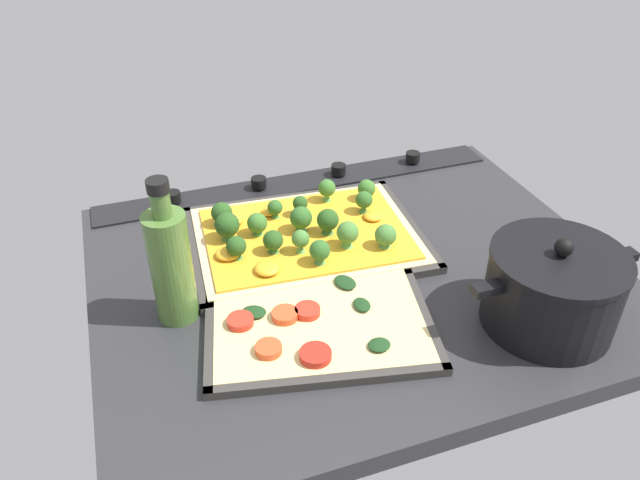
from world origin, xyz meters
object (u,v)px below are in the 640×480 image
Objects in this scene: broccoli_pizza at (302,232)px; baking_tray_back at (319,326)px; baking_tray_front at (306,240)px; oil_bottle at (171,264)px; cooking_pot at (553,289)px; veggie_pizza_back at (316,323)px.

broccoli_pizza is 1.06× the size of baking_tray_back.
oil_bottle is (22.26, 11.07, 8.45)cm from baking_tray_front.
oil_bottle is at bearing -27.17° from baking_tray_back.
broccoli_pizza is 38.85cm from cooking_pot.
cooking_pot is at bearing 163.55° from veggie_pizza_back.
oil_bottle is at bearing 26.45° from baking_tray_front.
baking_tray_front is at bearing 178.56° from broccoli_pizza.
veggie_pizza_back reaches higher than baking_tray_front.
baking_tray_back is at bearing -16.84° from cooking_pot.
baking_tray_front is 20.82cm from veggie_pizza_back.
oil_bottle is at bearing 27.14° from broccoli_pizza.
broccoli_pizza reaches higher than baking_tray_front.
baking_tray_front is at bearing -103.34° from baking_tray_back.
baking_tray_back is at bearing -171.73° from veggie_pizza_back.
oil_bottle is (21.63, 11.09, 6.65)cm from broccoli_pizza.
baking_tray_front is 1.14× the size of baking_tray_back.
oil_bottle is at bearing -28.04° from veggie_pizza_back.
cooking_pot is at bearing 131.31° from broccoli_pizza.
baking_tray_back is (4.13, 20.08, -1.79)cm from broccoli_pizza.
veggie_pizza_back is at bearing -16.45° from cooking_pot.
baking_tray_front is 26.26cm from oil_bottle.
baking_tray_back is at bearing 152.83° from oil_bottle.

